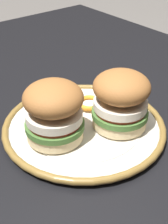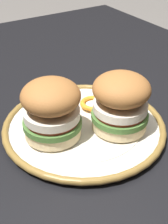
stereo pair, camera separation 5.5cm
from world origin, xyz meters
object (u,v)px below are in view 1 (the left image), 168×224
dining_table (67,146)px  dinner_plate (84,126)px  sandwich_half_right (54,111)px  sandwich_half_left (121,99)px

dining_table → dinner_plate: (0.07, -0.01, 0.10)m
dinner_plate → sandwich_half_right: 0.09m
sandwich_half_left → sandwich_half_right: 0.12m
dinner_plate → sandwich_half_left: bearing=47.4°
sandwich_half_left → sandwich_half_right: same height
dining_table → sandwich_half_left: (0.12, 0.03, 0.16)m
dining_table → sandwich_half_right: size_ratio=8.73×
sandwich_half_left → sandwich_half_right: size_ratio=0.92×
dinner_plate → sandwich_half_left: 0.09m
sandwich_half_right → dinner_plate: bearing=90.4°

